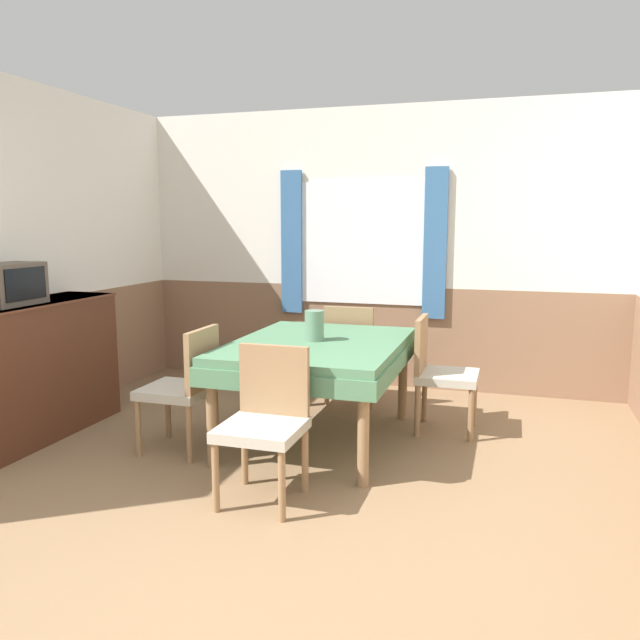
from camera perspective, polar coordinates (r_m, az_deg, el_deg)
name	(u,v)px	position (r m, az deg, el deg)	size (l,w,h in m)	color
ground_plane	(153,630)	(2.75, -15.01, -25.71)	(16.00, 16.00, 0.00)	#846647
wall_back	(373,249)	(5.91, 4.90, 6.51)	(4.91, 0.09, 2.60)	white
wall_left	(21,256)	(5.21, -25.67, 5.31)	(0.05, 4.26, 2.60)	white
dining_table	(318,355)	(4.40, -0.18, -3.24)	(1.17, 1.55, 0.72)	#4C7A56
chair_head_window	(352,350)	(5.36, 2.97, -2.73)	(0.44, 0.44, 0.86)	#93704C
chair_head_near	(266,418)	(3.54, -4.99, -8.87)	(0.44, 0.44, 0.86)	#93704C
chair_left_near	(185,384)	(4.32, -12.22, -5.77)	(0.44, 0.44, 0.86)	#93704C
chair_right_far	(439,369)	(4.73, 10.81, -4.46)	(0.44, 0.44, 0.86)	#93704C
sideboard	(33,369)	(4.96, -24.73, -4.10)	(0.46, 1.41, 0.99)	#4C2819
tv	(9,284)	(4.75, -26.56, 2.95)	(0.29, 0.44, 0.29)	#51473D
vase	(314,326)	(4.38, -0.52, -0.51)	(0.14, 0.14, 0.21)	slate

